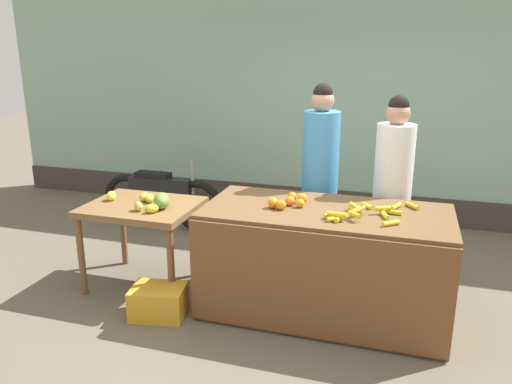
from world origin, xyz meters
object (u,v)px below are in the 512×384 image
vendor_woman_white_shirt (392,193)px  produce_crate (159,302)px  parked_motorcycle (161,197)px  vendor_woman_blue_shirt (320,182)px  produce_sack (249,233)px

vendor_woman_white_shirt → produce_crate: (-1.78, -1.19, -0.76)m
vendor_woman_white_shirt → parked_motorcycle: (-2.73, 0.73, -0.49)m
vendor_woman_blue_shirt → produce_sack: bearing=168.6°
produce_sack → parked_motorcycle: bearing=156.7°
vendor_woman_white_shirt → produce_sack: bearing=173.2°
vendor_woman_white_shirt → vendor_woman_blue_shirt: bearing=178.5°
produce_crate → produce_sack: 1.41m
vendor_woman_blue_shirt → vendor_woman_white_shirt: vendor_woman_blue_shirt is taller
parked_motorcycle → produce_sack: size_ratio=2.83×
vendor_woman_white_shirt → produce_sack: size_ratio=3.13×
vendor_woman_blue_shirt → produce_crate: 1.83m
vendor_woman_blue_shirt → vendor_woman_white_shirt: (0.67, -0.02, -0.05)m
vendor_woman_white_shirt → parked_motorcycle: size_ratio=1.11×
vendor_woman_blue_shirt → produce_crate: vendor_woman_blue_shirt is taller
vendor_woman_blue_shirt → produce_sack: 1.01m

